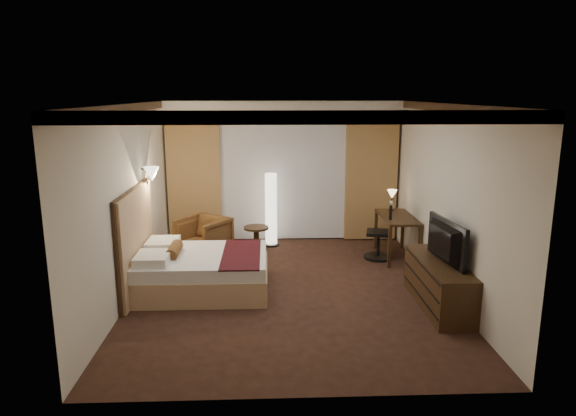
{
  "coord_description": "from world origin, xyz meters",
  "views": [
    {
      "loc": [
        -0.31,
        -7.12,
        2.85
      ],
      "look_at": [
        0.0,
        0.4,
        1.15
      ],
      "focal_mm": 32.0,
      "sensor_mm": 36.0,
      "label": 1
    }
  ],
  "objects_px": {
    "desk": "(396,237)",
    "bed": "(204,272)",
    "dresser": "(439,284)",
    "armchair": "(203,235)",
    "office_chair": "(379,231)",
    "floor_lamp": "(271,210)",
    "television": "(439,240)",
    "side_table": "(256,240)"
  },
  "relations": [
    {
      "from": "armchair",
      "to": "office_chair",
      "type": "bearing_deg",
      "value": 31.73
    },
    {
      "from": "dresser",
      "to": "floor_lamp",
      "type": "bearing_deg",
      "value": 127.32
    },
    {
      "from": "floor_lamp",
      "to": "dresser",
      "type": "xyz_separation_m",
      "value": [
        2.24,
        -2.94,
        -0.38
      ]
    },
    {
      "from": "dresser",
      "to": "television",
      "type": "xyz_separation_m",
      "value": [
        -0.03,
        0.0,
        0.62
      ]
    },
    {
      "from": "office_chair",
      "to": "television",
      "type": "bearing_deg",
      "value": -67.1
    },
    {
      "from": "dresser",
      "to": "television",
      "type": "height_order",
      "value": "television"
    },
    {
      "from": "dresser",
      "to": "side_table",
      "type": "bearing_deg",
      "value": 135.53
    },
    {
      "from": "bed",
      "to": "desk",
      "type": "height_order",
      "value": "desk"
    },
    {
      "from": "armchair",
      "to": "television",
      "type": "relative_size",
      "value": 0.74
    },
    {
      "from": "desk",
      "to": "dresser",
      "type": "relative_size",
      "value": 0.73
    },
    {
      "from": "side_table",
      "to": "office_chair",
      "type": "bearing_deg",
      "value": -10.64
    },
    {
      "from": "side_table",
      "to": "television",
      "type": "relative_size",
      "value": 0.47
    },
    {
      "from": "bed",
      "to": "desk",
      "type": "xyz_separation_m",
      "value": [
        3.21,
        1.4,
        0.1
      ]
    },
    {
      "from": "floor_lamp",
      "to": "desk",
      "type": "height_order",
      "value": "floor_lamp"
    },
    {
      "from": "side_table",
      "to": "dresser",
      "type": "distance_m",
      "value": 3.52
    },
    {
      "from": "armchair",
      "to": "dresser",
      "type": "bearing_deg",
      "value": 2.31
    },
    {
      "from": "desk",
      "to": "bed",
      "type": "bearing_deg",
      "value": -156.47
    },
    {
      "from": "television",
      "to": "desk",
      "type": "bearing_deg",
      "value": -6.04
    },
    {
      "from": "side_table",
      "to": "armchair",
      "type": "bearing_deg",
      "value": -169.52
    },
    {
      "from": "office_chair",
      "to": "television",
      "type": "height_order",
      "value": "office_chair"
    },
    {
      "from": "television",
      "to": "office_chair",
      "type": "bearing_deg",
      "value": 2.99
    },
    {
      "from": "armchair",
      "to": "dresser",
      "type": "relative_size",
      "value": 0.48
    },
    {
      "from": "bed",
      "to": "dresser",
      "type": "height_order",
      "value": "dresser"
    },
    {
      "from": "desk",
      "to": "dresser",
      "type": "height_order",
      "value": "desk"
    },
    {
      "from": "side_table",
      "to": "desk",
      "type": "xyz_separation_m",
      "value": [
        2.46,
        -0.35,
        0.13
      ]
    },
    {
      "from": "bed",
      "to": "television",
      "type": "bearing_deg",
      "value": -12.61
    },
    {
      "from": "armchair",
      "to": "office_chair",
      "type": "relative_size",
      "value": 0.78
    },
    {
      "from": "armchair",
      "to": "floor_lamp",
      "type": "relative_size",
      "value": 0.56
    },
    {
      "from": "armchair",
      "to": "side_table",
      "type": "distance_m",
      "value": 0.96
    },
    {
      "from": "bed",
      "to": "side_table",
      "type": "relative_size",
      "value": 3.8
    },
    {
      "from": "side_table",
      "to": "floor_lamp",
      "type": "height_order",
      "value": "floor_lamp"
    },
    {
      "from": "floor_lamp",
      "to": "television",
      "type": "height_order",
      "value": "floor_lamp"
    },
    {
      "from": "dresser",
      "to": "desk",
      "type": "bearing_deg",
      "value": 91.35
    },
    {
      "from": "armchair",
      "to": "desk",
      "type": "relative_size",
      "value": 0.66
    },
    {
      "from": "side_table",
      "to": "television",
      "type": "xyz_separation_m",
      "value": [
        2.48,
        -2.47,
        0.69
      ]
    },
    {
      "from": "side_table",
      "to": "television",
      "type": "bearing_deg",
      "value": -44.81
    },
    {
      "from": "desk",
      "to": "office_chair",
      "type": "relative_size",
      "value": 1.18
    },
    {
      "from": "bed",
      "to": "armchair",
      "type": "xyz_separation_m",
      "value": [
        -0.19,
        1.57,
        0.12
      ]
    },
    {
      "from": "dresser",
      "to": "armchair",
      "type": "bearing_deg",
      "value": 146.31
    },
    {
      "from": "side_table",
      "to": "television",
      "type": "height_order",
      "value": "television"
    },
    {
      "from": "bed",
      "to": "dresser",
      "type": "relative_size",
      "value": 1.15
    },
    {
      "from": "desk",
      "to": "television",
      "type": "distance_m",
      "value": 2.19
    }
  ]
}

